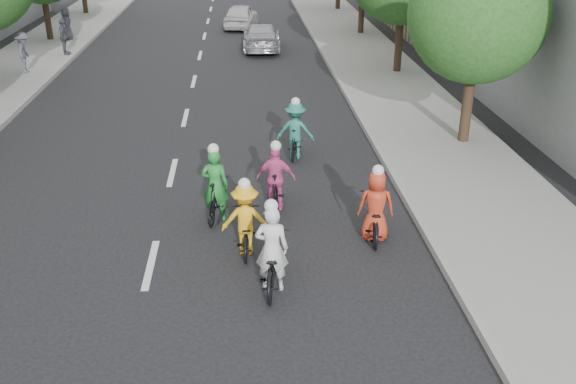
{
  "coord_description": "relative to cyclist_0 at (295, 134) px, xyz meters",
  "views": [
    {
      "loc": [
        2.0,
        -11.71,
        6.89
      ],
      "look_at": [
        2.96,
        1.24,
        1.0
      ],
      "focal_mm": 40.0,
      "sensor_mm": 36.0,
      "label": 1
    }
  ],
  "objects": [
    {
      "name": "curb_right",
      "position": [
        2.53,
        4.09,
        -0.63
      ],
      "size": [
        0.18,
        80.0,
        0.18
      ],
      "primitive_type": "cube",
      "color": "#999993",
      "rests_on": "ground"
    },
    {
      "name": "spectator_0",
      "position": [
        -10.75,
        10.54,
        0.3
      ],
      "size": [
        0.79,
        1.19,
        1.73
      ],
      "primitive_type": "imported",
      "rotation": [
        0.0,
        0.0,
        1.71
      ],
      "color": "#51515F",
      "rests_on": "sidewalk_left"
    },
    {
      "name": "spectator_2",
      "position": [
        -10.7,
        17.85,
        0.26
      ],
      "size": [
        0.7,
        0.91,
        1.66
      ],
      "primitive_type": "imported",
      "rotation": [
        0.0,
        0.0,
        1.81
      ],
      "color": "#454450",
      "rests_on": "sidewalk_left"
    },
    {
      "name": "curb_left",
      "position": [
        -9.57,
        4.09,
        -0.63
      ],
      "size": [
        0.18,
        80.0,
        0.18
      ],
      "primitive_type": "cube",
      "color": "#999993",
      "rests_on": "ground"
    },
    {
      "name": "cyclist_2",
      "position": [
        -0.76,
        -3.37,
        -0.07
      ],
      "size": [
        1.0,
        1.68,
        1.77
      ],
      "rotation": [
        0.0,
        0.0,
        2.99
      ],
      "color": "black",
      "rests_on": "ground"
    },
    {
      "name": "cyclist_4",
      "position": [
        -1.52,
        -5.48,
        -0.08
      ],
      "size": [
        1.04,
        1.67,
        1.73
      ],
      "rotation": [
        0.0,
        0.0,
        3.1
      ],
      "color": "black",
      "rests_on": "ground"
    },
    {
      "name": "follow_car_trail",
      "position": [
        -1.43,
        21.53,
        -0.01
      ],
      "size": [
        2.31,
        4.35,
        1.41
      ],
      "primitive_type": "imported",
      "rotation": [
        0.0,
        0.0,
        2.98
      ],
      "color": "silver",
      "rests_on": "ground"
    },
    {
      "name": "sidewalk_right",
      "position": [
        4.48,
        4.09,
        -0.64
      ],
      "size": [
        4.0,
        80.0,
        0.15
      ],
      "primitive_type": "cube",
      "color": "gray",
      "rests_on": "ground"
    },
    {
      "name": "cyclist_3",
      "position": [
        -2.2,
        -3.85,
        -0.06
      ],
      "size": [
        0.77,
        1.7,
        1.91
      ],
      "rotation": [
        0.0,
        0.0,
        2.95
      ],
      "color": "black",
      "rests_on": "ground"
    },
    {
      "name": "ground",
      "position": [
        -3.52,
        -5.91,
        -0.72
      ],
      "size": [
        120.0,
        120.0,
        0.0
      ],
      "primitive_type": "plane",
      "color": "black",
      "rests_on": "ground"
    },
    {
      "name": "tree_r_0",
      "position": [
        5.28,
        0.69,
        3.25
      ],
      "size": [
        4.0,
        4.0,
        5.97
      ],
      "color": "black",
      "rests_on": "ground"
    },
    {
      "name": "cyclist_0",
      "position": [
        0.0,
        0.0,
        0.0
      ],
      "size": [
        1.19,
        1.62,
        1.83
      ],
      "rotation": [
        0.0,
        0.0,
        2.93
      ],
      "color": "black",
      "rests_on": "ground"
    },
    {
      "name": "cyclist_5",
      "position": [
        -1.04,
        -6.92,
        -0.1
      ],
      "size": [
        0.89,
        1.95,
        1.91
      ],
      "rotation": [
        0.0,
        0.0,
        3.02
      ],
      "color": "black",
      "rests_on": "ground"
    },
    {
      "name": "cyclist_1",
      "position": [
        1.34,
        -5.07,
        -0.1
      ],
      "size": [
        0.86,
        1.83,
        1.78
      ],
      "rotation": [
        0.0,
        0.0,
        3.0
      ],
      "color": "black",
      "rests_on": "ground"
    },
    {
      "name": "follow_car_lead",
      "position": [
        -0.43,
        15.21,
        -0.07
      ],
      "size": [
        1.96,
        4.54,
        1.3
      ],
      "primitive_type": "imported",
      "rotation": [
        0.0,
        0.0,
        3.11
      ],
      "color": "#B2B1B6",
      "rests_on": "ground"
    },
    {
      "name": "spectator_1",
      "position": [
        -9.94,
        14.09,
        0.28
      ],
      "size": [
        0.5,
        1.03,
        1.7
      ],
      "primitive_type": "imported",
      "rotation": [
        0.0,
        0.0,
        1.65
      ],
      "color": "#474853",
      "rests_on": "sidewalk_left"
    }
  ]
}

